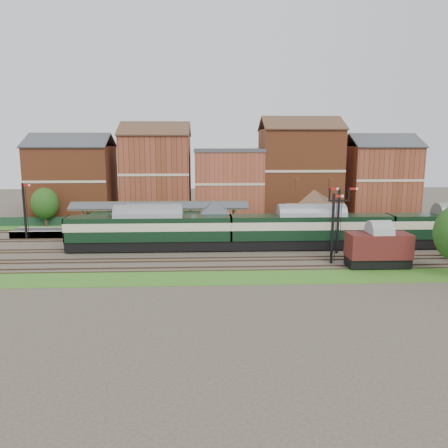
{
  "coord_description": "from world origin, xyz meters",
  "views": [
    {
      "loc": [
        -4.34,
        -54.56,
        13.36
      ],
      "look_at": [
        -1.83,
        2.0,
        3.0
      ],
      "focal_mm": 35.0,
      "sensor_mm": 36.0,
      "label": 1
    }
  ],
  "objects_px": {
    "semaphore_bracket": "(339,217)",
    "dmu_train": "(311,228)",
    "signal_box": "(215,221)",
    "platform_railcar": "(154,223)",
    "goods_van_a": "(378,247)"
  },
  "relations": [
    {
      "from": "dmu_train",
      "to": "platform_railcar",
      "type": "xyz_separation_m",
      "value": [
        -20.8,
        6.5,
        -0.33
      ]
    },
    {
      "from": "signal_box",
      "to": "dmu_train",
      "type": "xyz_separation_m",
      "value": [
        12.26,
        -3.25,
        -0.43
      ]
    },
    {
      "from": "platform_railcar",
      "to": "goods_van_a",
      "type": "xyz_separation_m",
      "value": [
        26.1,
        -15.5,
        -0.14
      ]
    },
    {
      "from": "platform_railcar",
      "to": "signal_box",
      "type": "bearing_deg",
      "value": -20.85
    },
    {
      "from": "dmu_train",
      "to": "platform_railcar",
      "type": "bearing_deg",
      "value": 162.64
    },
    {
      "from": "dmu_train",
      "to": "goods_van_a",
      "type": "bearing_deg",
      "value": -59.5
    },
    {
      "from": "signal_box",
      "to": "goods_van_a",
      "type": "height_order",
      "value": "signal_box"
    },
    {
      "from": "signal_box",
      "to": "semaphore_bracket",
      "type": "bearing_deg",
      "value": -20.92
    },
    {
      "from": "signal_box",
      "to": "goods_van_a",
      "type": "xyz_separation_m",
      "value": [
        17.56,
        -12.25,
        -0.9
      ]
    },
    {
      "from": "semaphore_bracket",
      "to": "dmu_train",
      "type": "bearing_deg",
      "value": 138.0
    },
    {
      "from": "semaphore_bracket",
      "to": "signal_box",
      "type": "bearing_deg",
      "value": 159.08
    },
    {
      "from": "signal_box",
      "to": "dmu_train",
      "type": "bearing_deg",
      "value": -14.85
    },
    {
      "from": "signal_box",
      "to": "semaphore_bracket",
      "type": "height_order",
      "value": "semaphore_bracket"
    },
    {
      "from": "semaphore_bracket",
      "to": "dmu_train",
      "type": "xyz_separation_m",
      "value": [
        -2.78,
        2.5,
        -1.87
      ]
    },
    {
      "from": "goods_van_a",
      "to": "platform_railcar",
      "type": "bearing_deg",
      "value": 149.29
    }
  ]
}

